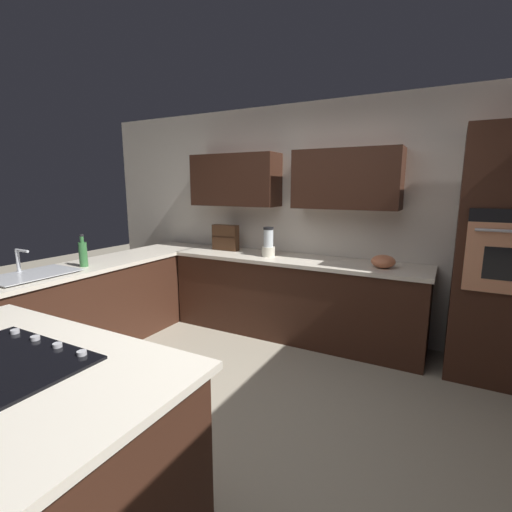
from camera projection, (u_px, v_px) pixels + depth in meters
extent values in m
plane|color=#9E937F|center=(214.00, 420.00, 2.67)|extent=(14.00, 14.00, 0.00)
cube|color=silver|center=(315.00, 220.00, 4.24)|extent=(6.00, 0.10, 2.60)
cube|color=#381E14|center=(346.00, 179.00, 3.78)|extent=(1.10, 0.34, 0.61)
cube|color=#381E14|center=(235.00, 180.00, 4.41)|extent=(1.10, 0.34, 0.61)
cube|color=#381E14|center=(293.00, 299.00, 4.13)|extent=(2.80, 0.60, 0.86)
cube|color=silver|center=(294.00, 260.00, 4.04)|extent=(2.84, 0.64, 0.04)
cube|color=#381E14|center=(102.00, 305.00, 3.91)|extent=(0.60, 2.90, 0.86)
cube|color=silver|center=(99.00, 264.00, 3.83)|extent=(0.64, 2.94, 0.04)
cube|color=#381E14|center=(10.00, 459.00, 1.71)|extent=(1.64, 0.95, 0.86)
cube|color=#381E14|center=(508.00, 257.00, 3.09)|extent=(0.80, 0.60, 2.18)
cube|color=#515456|center=(51.00, 271.00, 3.37)|extent=(0.40, 0.30, 0.02)
cube|color=#515456|center=(12.00, 280.00, 3.08)|extent=(0.40, 0.30, 0.02)
cube|color=#B7BABF|center=(33.00, 274.00, 3.22)|extent=(0.46, 0.70, 0.01)
cylinder|color=#B7BABF|center=(18.00, 262.00, 3.30)|extent=(0.03, 0.03, 0.22)
cylinder|color=#B7BABF|center=(22.00, 251.00, 3.24)|extent=(0.18, 0.02, 0.02)
cylinder|color=#B2B2B7|center=(82.00, 353.00, 1.69)|extent=(0.04, 0.04, 0.02)
cylinder|color=#B2B2B7|center=(57.00, 345.00, 1.77)|extent=(0.04, 0.04, 0.02)
cylinder|color=#B2B2B7|center=(35.00, 338.00, 1.85)|extent=(0.04, 0.04, 0.02)
cylinder|color=#B2B2B7|center=(15.00, 331.00, 1.94)|extent=(0.04, 0.04, 0.02)
cylinder|color=beige|center=(268.00, 252.00, 4.14)|extent=(0.15, 0.15, 0.11)
cylinder|color=silver|center=(268.00, 238.00, 4.11)|extent=(0.11, 0.11, 0.20)
cylinder|color=black|center=(268.00, 228.00, 4.09)|extent=(0.12, 0.12, 0.03)
ellipsoid|color=#CC724C|center=(383.00, 261.00, 3.55)|extent=(0.23, 0.23, 0.13)
cube|color=#472B19|center=(225.00, 238.00, 4.52)|extent=(0.34, 0.10, 0.31)
cube|color=#472B19|center=(223.00, 238.00, 4.47)|extent=(0.32, 0.02, 0.02)
cylinder|color=#336B38|center=(83.00, 255.00, 3.60)|extent=(0.08, 0.08, 0.24)
cylinder|color=#336B38|center=(82.00, 239.00, 3.57)|extent=(0.04, 0.04, 0.06)
cylinder|color=black|center=(81.00, 235.00, 3.56)|extent=(0.04, 0.04, 0.02)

